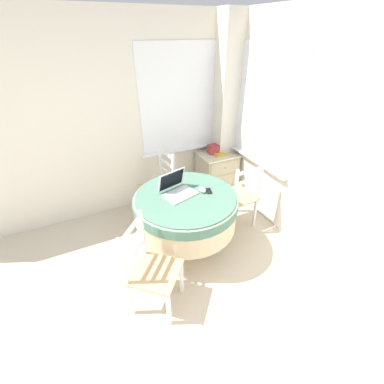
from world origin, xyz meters
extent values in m
cube|color=silver|center=(0.07, 2.71, 1.27)|extent=(4.54, 0.06, 2.55)
cube|color=white|center=(1.51, 2.67, 1.49)|extent=(1.10, 0.01, 1.42)
cube|color=white|center=(1.51, 2.64, 0.77)|extent=(1.18, 0.07, 0.02)
cube|color=silver|center=(2.37, 0.44, 1.27)|extent=(0.06, 4.48, 2.55)
cube|color=white|center=(2.33, 1.85, 1.49)|extent=(0.01, 1.10, 1.42)
cube|color=white|center=(2.30, 1.85, 0.77)|extent=(0.07, 1.18, 0.02)
cube|color=silver|center=(2.20, 2.54, 1.27)|extent=(0.28, 0.28, 2.55)
cylinder|color=#4C3D2D|center=(1.06, 1.47, 0.01)|extent=(0.36, 0.36, 0.03)
cylinder|color=#4C3D2D|center=(1.06, 1.47, 0.39)|extent=(0.11, 0.11, 0.71)
cylinder|color=beige|center=(1.06, 1.47, 0.55)|extent=(1.15, 1.15, 0.38)
cylinder|color=#4C7560|center=(1.06, 1.47, 0.69)|extent=(1.18, 1.18, 0.11)
cylinder|color=#4C7560|center=(1.06, 1.47, 0.75)|extent=(1.12, 1.12, 0.02)
cube|color=silver|center=(1.01, 1.52, 0.77)|extent=(0.40, 0.32, 0.02)
cube|color=silver|center=(1.01, 1.53, 0.78)|extent=(0.33, 0.22, 0.00)
cube|color=silver|center=(0.97, 1.66, 0.89)|extent=(0.35, 0.16, 0.23)
cube|color=black|center=(0.98, 1.65, 0.89)|extent=(0.31, 0.14, 0.20)
ellipsoid|color=silver|center=(1.27, 1.47, 0.79)|extent=(0.07, 0.10, 0.05)
cube|color=black|center=(1.34, 1.45, 0.76)|extent=(0.09, 0.13, 0.01)
cube|color=black|center=(1.34, 1.45, 0.77)|extent=(0.07, 0.09, 0.00)
cube|color=tan|center=(0.98, 2.29, 0.44)|extent=(0.48, 0.47, 0.02)
cube|color=white|center=(0.77, 2.45, 0.21)|extent=(0.04, 0.04, 0.43)
cube|color=white|center=(0.82, 2.09, 0.21)|extent=(0.04, 0.04, 0.43)
cube|color=white|center=(1.14, 2.50, 0.21)|extent=(0.04, 0.04, 0.43)
cube|color=white|center=(1.19, 2.14, 0.21)|extent=(0.04, 0.04, 0.43)
cube|color=white|center=(1.14, 2.50, 0.70)|extent=(0.04, 0.04, 0.52)
cube|color=white|center=(1.19, 2.14, 0.70)|extent=(0.04, 0.04, 0.52)
cube|color=white|center=(1.16, 2.32, 0.90)|extent=(0.07, 0.36, 0.04)
cube|color=white|center=(1.16, 2.32, 0.77)|extent=(0.07, 0.36, 0.04)
cube|color=white|center=(1.16, 2.32, 0.63)|extent=(0.07, 0.36, 0.04)
cube|color=tan|center=(1.87, 1.62, 0.44)|extent=(0.43, 0.44, 0.02)
cube|color=white|center=(2.05, 1.81, 0.21)|extent=(0.04, 0.04, 0.43)
cube|color=white|center=(1.68, 1.80, 0.21)|extent=(0.04, 0.04, 0.43)
cube|color=white|center=(2.06, 1.44, 0.21)|extent=(0.04, 0.04, 0.43)
cube|color=white|center=(1.70, 1.42, 0.21)|extent=(0.04, 0.04, 0.43)
cube|color=white|center=(2.06, 1.44, 0.70)|extent=(0.03, 0.03, 0.52)
cube|color=white|center=(1.70, 1.42, 0.70)|extent=(0.03, 0.03, 0.52)
cube|color=white|center=(1.88, 1.43, 0.90)|extent=(0.37, 0.04, 0.04)
cube|color=white|center=(1.88, 1.43, 0.77)|extent=(0.37, 0.04, 0.04)
cube|color=white|center=(1.88, 1.43, 0.63)|extent=(0.37, 0.04, 0.04)
cube|color=tan|center=(0.48, 0.89, 0.44)|extent=(0.60, 0.59, 0.02)
cube|color=white|center=(0.50, 0.63, 0.21)|extent=(0.05, 0.05, 0.43)
cube|color=white|center=(0.75, 0.90, 0.21)|extent=(0.05, 0.05, 0.43)
cube|color=white|center=(0.22, 0.88, 0.21)|extent=(0.05, 0.05, 0.43)
cube|color=white|center=(0.47, 1.15, 0.21)|extent=(0.05, 0.05, 0.43)
cube|color=white|center=(0.22, 0.88, 0.70)|extent=(0.05, 0.05, 0.52)
cube|color=white|center=(0.47, 1.15, 0.70)|extent=(0.05, 0.05, 0.52)
cube|color=white|center=(0.35, 1.01, 0.90)|extent=(0.26, 0.29, 0.04)
cube|color=white|center=(0.35, 1.01, 0.77)|extent=(0.26, 0.29, 0.04)
cube|color=white|center=(0.35, 1.01, 0.63)|extent=(0.26, 0.29, 0.04)
cube|color=beige|center=(2.03, 2.41, 0.34)|extent=(0.54, 0.46, 0.68)
cube|color=beige|center=(2.03, 2.41, 0.69)|extent=(0.56, 0.48, 0.02)
cube|color=beige|center=(2.03, 2.18, 0.57)|extent=(0.48, 0.01, 0.19)
sphere|color=olive|center=(2.03, 2.17, 0.57)|extent=(0.02, 0.02, 0.02)
cube|color=beige|center=(2.03, 2.18, 0.34)|extent=(0.48, 0.01, 0.19)
sphere|color=olive|center=(2.03, 2.17, 0.34)|extent=(0.02, 0.02, 0.02)
cube|color=beige|center=(2.03, 2.18, 0.11)|extent=(0.48, 0.01, 0.19)
sphere|color=olive|center=(2.03, 2.17, 0.11)|extent=(0.02, 0.02, 0.02)
cube|color=#9E3338|center=(1.98, 2.47, 0.76)|extent=(0.14, 0.14, 0.13)
cube|color=gold|center=(2.03, 2.38, 0.71)|extent=(0.16, 0.19, 0.02)
camera|label=1|loc=(0.10, -0.68, 2.32)|focal=24.00mm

